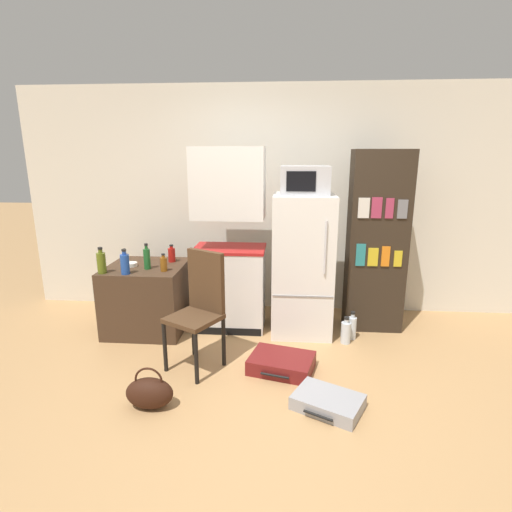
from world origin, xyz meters
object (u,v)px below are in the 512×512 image
refrigerator (302,265)px  suitcase_large_flat (282,363)px  bottle_blue_soda (125,264)px  chair (201,301)px  bottle_green_tall (147,258)px  side_table (148,297)px  bottle_amber_beer (164,264)px  bottle_olive_oil (101,262)px  water_bottle_middle (352,327)px  kitchen_hutch (230,247)px  microwave (305,180)px  bottle_ketchup_red (172,255)px  bowl (131,264)px  water_bottle_front (346,332)px  handbag (150,393)px  bottle_milk_white (125,257)px  suitcase_small_flat (328,402)px  bookshelf (377,243)px

refrigerator → suitcase_large_flat: refrigerator is taller
bottle_blue_soda → chair: size_ratio=0.24×
chair → bottle_green_tall: bearing=168.0°
side_table → bottle_amber_beer: size_ratio=4.42×
bottle_olive_oil → water_bottle_middle: size_ratio=0.89×
kitchen_hutch → chair: size_ratio=1.85×
microwave → bottle_green_tall: microwave is taller
bottle_ketchup_red → bowl: (-0.38, -0.21, -0.06)m
microwave → suitcase_large_flat: microwave is taller
microwave → bottle_ketchup_red: (-1.42, 0.10, -0.81)m
bottle_amber_beer → water_bottle_front: bottle_amber_beer is taller
suitcase_large_flat → water_bottle_front: water_bottle_front is taller
bottle_amber_beer → bowl: bottle_amber_beer is taller
suitcase_large_flat → handbag: handbag is taller
bottle_ketchup_red → water_bottle_front: bearing=-11.4°
side_table → suitcase_large_flat: (1.46, -0.77, -0.29)m
bottle_ketchup_red → bottle_olive_oil: bearing=-139.8°
bottle_milk_white → suitcase_small_flat: bottle_milk_white is taller
bottle_ketchup_red → water_bottle_middle: size_ratio=0.64×
kitchen_hutch → suitcase_small_flat: (0.94, -1.43, -0.85)m
refrigerator → bottle_milk_white: refrigerator is taller
water_bottle_middle → refrigerator: bearing=161.7°
bottle_green_tall → bottle_ketchup_red: bearing=59.8°
suitcase_large_flat → handbag: (-0.98, -0.62, 0.06)m
microwave → handbag: bearing=-128.7°
kitchen_hutch → chair: 0.91m
bottle_blue_soda → suitcase_large_flat: size_ratio=0.40×
side_table → bookshelf: bearing=5.3°
water_bottle_front → bottle_blue_soda: bearing=-177.1°
bottle_milk_white → chair: chair is taller
bottle_olive_oil → microwave: bearing=10.8°
bottle_olive_oil → bottle_green_tall: bearing=25.0°
refrigerator → bottle_milk_white: (-1.90, -0.02, 0.05)m
bookshelf → bottle_amber_beer: 2.22m
handbag → kitchen_hutch: bearing=75.2°
bottle_blue_soda → suitcase_large_flat: 1.79m
bottle_green_tall → bottle_olive_oil: bottle_green_tall is taller
bottle_olive_oil → suitcase_large_flat: bearing=-14.7°
bottle_milk_white → microwave: bearing=0.7°
microwave → water_bottle_front: bearing=-31.6°
chair → water_bottle_front: chair is taller
microwave → handbag: size_ratio=1.34×
kitchen_hutch → bottle_ketchup_red: bearing=176.0°
bottle_blue_soda → suitcase_small_flat: bottle_blue_soda is taller
bottle_green_tall → chair: chair is taller
suitcase_small_flat → side_table: bearing=171.5°
bottle_milk_white → bottle_ketchup_red: size_ratio=0.87×
bottle_blue_soda → refrigerator: bearing=12.5°
bottle_amber_beer → bottle_ketchup_red: (-0.02, 0.36, 0.00)m
refrigerator → bottle_green_tall: refrigerator is taller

